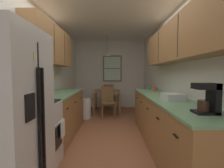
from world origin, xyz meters
TOP-DOWN VIEW (x-y plane):
  - ground_plane at (0.00, 1.00)m, footprint 12.00×12.00m
  - wall_left at (-1.35, 1.00)m, footprint 0.10×9.00m
  - wall_right at (1.35, 1.00)m, footprint 0.10×9.00m
  - wall_back at (0.00, 3.65)m, footprint 4.40×0.10m
  - ceiling_slab at (0.00, 1.00)m, footprint 4.40×9.00m
  - refrigerator at (-0.95, -1.25)m, footprint 0.74×0.79m
  - stove_range at (-0.99, -0.54)m, footprint 0.66×0.58m
  - microwave_over_range at (-1.11, -0.54)m, footprint 0.39×0.60m
  - counter_left at (-1.00, 0.69)m, footprint 0.64×1.87m
  - upper_cabinets_left at (-1.14, 0.64)m, footprint 0.33×1.95m
  - counter_right at (1.00, 0.08)m, footprint 0.64×3.18m
  - upper_cabinets_right at (1.14, 0.03)m, footprint 0.33×2.86m
  - dining_table at (-0.09, 2.75)m, footprint 0.87×0.79m
  - dining_chair_near at (-0.05, 2.14)m, footprint 0.45×0.45m
  - dining_chair_far at (-0.04, 3.35)m, footprint 0.45×0.45m
  - pendant_light at (-0.09, 2.75)m, footprint 0.30×0.30m
  - back_window at (0.09, 3.58)m, footprint 0.71×0.05m
  - trash_bin at (-0.70, 1.99)m, footprint 0.32×0.32m
  - storage_canister at (-1.00, 0.07)m, footprint 0.12×0.12m
  - dish_towel at (-0.64, -0.39)m, footprint 0.02×0.16m
  - coffee_maker at (1.04, -1.10)m, footprint 0.22×0.18m
  - mug_by_coffeemaker at (1.02, 1.39)m, footprint 0.11×0.07m
  - mug_spare at (1.04, 0.96)m, footprint 0.11×0.08m
  - dish_rack at (1.00, -0.25)m, footprint 0.28×0.34m
  - table_serving_bowl at (-0.03, 2.66)m, footprint 0.20×0.20m

SIDE VIEW (x-z plane):
  - ground_plane at x=0.00m, z-range 0.00..0.00m
  - trash_bin at x=-0.70m, z-range 0.00..0.57m
  - counter_right at x=1.00m, z-range 0.00..0.90m
  - counter_left at x=-1.00m, z-range 0.00..0.90m
  - stove_range at x=-0.99m, z-range -0.08..1.02m
  - dish_towel at x=-0.64m, z-range 0.38..0.62m
  - dining_chair_near at x=-0.05m, z-range 0.05..0.95m
  - dining_chair_far at x=-0.04m, z-range 0.05..0.95m
  - dining_table at x=-0.09m, z-range 0.25..0.98m
  - table_serving_bowl at x=-0.03m, z-range 0.73..0.79m
  - refrigerator at x=-0.95m, z-range 0.00..1.72m
  - mug_spare at x=1.04m, z-range 0.90..0.99m
  - dish_rack at x=1.00m, z-range 0.90..1.00m
  - mug_by_coffeemaker at x=1.02m, z-range 0.90..1.00m
  - storage_canister at x=-1.00m, z-range 0.90..1.10m
  - coffee_maker at x=1.04m, z-range 0.91..1.21m
  - wall_left at x=-1.35m, z-range 0.00..2.55m
  - wall_right at x=1.35m, z-range 0.00..2.55m
  - wall_back at x=0.00m, z-range 0.00..2.55m
  - back_window at x=0.09m, z-range 1.00..1.98m
  - microwave_over_range at x=-1.11m, z-range 1.46..1.79m
  - upper_cabinets_right at x=1.14m, z-range 1.50..2.14m
  - upper_cabinets_left at x=-1.14m, z-range 1.48..2.24m
  - pendant_light at x=-0.09m, z-range 1.56..2.26m
  - ceiling_slab at x=0.00m, z-range 2.55..2.63m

